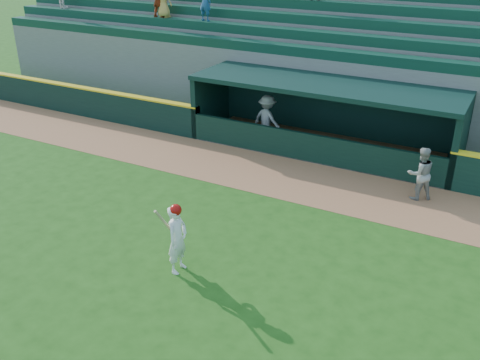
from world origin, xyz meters
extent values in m
plane|color=#1F4C13|center=(0.00, 0.00, 0.00)|extent=(120.00, 120.00, 0.00)
cube|color=#965E3C|center=(0.00, 4.90, 0.01)|extent=(40.00, 3.00, 0.01)
cube|color=black|center=(-12.25, 6.55, 0.60)|extent=(15.50, 0.30, 1.20)
cube|color=yellow|center=(-12.25, 6.55, 1.23)|extent=(15.50, 0.32, 0.06)
imported|color=gray|center=(3.89, 5.42, 0.81)|extent=(0.99, 0.95, 1.61)
imported|color=#A3A29D|center=(-2.06, 7.46, 0.90)|extent=(1.29, 0.94, 1.79)
cube|color=#61615D|center=(0.00, 7.70, 0.02)|extent=(9.00, 2.60, 0.04)
cube|color=black|center=(-4.60, 7.70, 1.15)|extent=(0.20, 2.60, 2.30)
cube|color=black|center=(4.60, 7.70, 1.15)|extent=(0.20, 2.60, 2.30)
cube|color=black|center=(0.00, 9.00, 1.15)|extent=(9.40, 0.20, 2.30)
cube|color=black|center=(0.00, 7.70, 2.38)|extent=(9.40, 2.80, 0.16)
cube|color=black|center=(0.00, 6.48, 0.50)|extent=(9.00, 0.16, 1.00)
cube|color=brown|center=(0.00, 8.50, 0.25)|extent=(8.40, 0.45, 0.10)
cube|color=slate|center=(0.00, 9.53, 1.46)|extent=(34.00, 0.85, 2.91)
cube|color=#0F3828|center=(0.00, 9.41, 3.09)|extent=(34.00, 0.60, 0.36)
cube|color=slate|center=(0.00, 10.38, 1.68)|extent=(34.00, 0.85, 3.36)
cube|color=#0F3828|center=(0.00, 10.26, 3.54)|extent=(34.00, 0.60, 0.36)
cube|color=slate|center=(0.00, 11.22, 1.91)|extent=(34.00, 0.85, 3.81)
cube|color=#0F3828|center=(0.00, 11.11, 3.99)|extent=(34.00, 0.60, 0.36)
cube|color=slate|center=(0.00, 12.07, 2.13)|extent=(34.00, 0.85, 4.26)
cube|color=#0F3828|center=(0.00, 11.96, 4.44)|extent=(34.00, 0.60, 0.36)
cube|color=slate|center=(0.00, 12.93, 2.35)|extent=(34.00, 0.85, 4.71)
cube|color=slate|center=(0.00, 13.78, 2.58)|extent=(34.00, 0.85, 5.16)
cube|color=slate|center=(0.00, 14.62, 2.80)|extent=(34.00, 0.85, 5.61)
cube|color=slate|center=(0.00, 15.20, 2.80)|extent=(34.50, 0.30, 5.61)
imported|color=#235182|center=(-6.39, 10.28, 4.48)|extent=(0.57, 0.39, 1.52)
imported|color=white|center=(-0.21, -1.00, 0.83)|extent=(0.41, 0.61, 1.66)
sphere|color=#A80D09|center=(-0.21, -1.00, 1.59)|extent=(0.27, 0.27, 0.27)
cylinder|color=tan|center=(-0.39, -1.22, 1.36)|extent=(0.17, 0.52, 0.76)
camera|label=1|loc=(6.04, -9.47, 7.23)|focal=40.00mm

